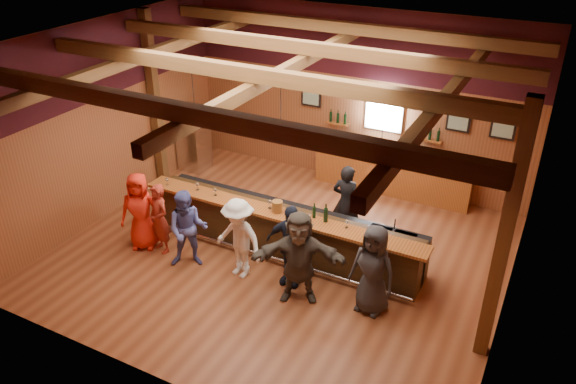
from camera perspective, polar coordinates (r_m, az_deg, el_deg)
name	(u,v)px	position (r m, az deg, el deg)	size (l,w,h in m)	color
room	(282,111)	(10.69, -0.60, 8.26)	(9.04, 9.00, 4.52)	brown
bar_counter	(285,229)	(11.95, -0.26, -3.82)	(6.30, 1.07, 1.11)	black
back_bar_cabinet	(391,176)	(14.51, 10.47, 1.64)	(4.00, 0.52, 0.95)	brown
window	(384,112)	(14.19, 9.76, 8.03)	(0.95, 0.09, 0.95)	silver
framed_pictures	(419,116)	(13.95, 13.16, 7.55)	(5.35, 0.05, 0.45)	black
wine_shelves	(382,129)	(14.29, 9.54, 6.34)	(3.00, 0.18, 0.30)	brown
pendant_lights	(281,137)	(10.83, -0.73, 5.66)	(4.24, 0.24, 1.37)	black
stainless_fridge	(193,138)	(15.61, -9.59, 5.41)	(0.70, 0.70, 1.80)	silver
customer_orange	(140,211)	(12.32, -14.76, -1.90)	(0.85, 0.55, 1.74)	red
customer_redvest	(160,219)	(12.12, -12.92, -2.67)	(0.57, 0.38, 1.57)	#A02C1D
customer_denim	(188,229)	(11.52, -10.13, -3.76)	(0.82, 0.64, 1.70)	#555EAA
customer_white	(239,239)	(11.07, -5.03, -4.74)	(1.11, 0.64, 1.72)	white
customer_navy	(291,245)	(10.83, 0.26, -5.43)	(1.02, 0.42, 1.74)	black
customer_brown	(299,257)	(10.38, 1.11, -6.62)	(1.74, 0.55, 1.88)	#4C463D
customer_dark	(373,270)	(10.26, 8.63, -7.82)	(0.87, 0.57, 1.78)	#2B2B2E
bartender	(346,203)	(12.26, 5.93, -1.10)	(0.65, 0.43, 1.78)	black
ice_bucket	(277,206)	(11.38, -1.09, -1.47)	(0.22, 0.22, 0.24)	olive
bottle_a	(314,212)	(11.18, 2.67, -2.05)	(0.07, 0.07, 0.32)	black
bottle_b	(326,215)	(11.05, 3.85, -2.33)	(0.09, 0.09, 0.39)	black
glass_a	(167,180)	(12.68, -12.21, 1.21)	(0.08, 0.08, 0.18)	silver
glass_b	(197,185)	(12.35, -9.20, 0.74)	(0.08, 0.08, 0.18)	silver
glass_c	(215,190)	(12.08, -7.43, 0.19)	(0.08, 0.08, 0.17)	silver
glass_d	(243,200)	(11.63, -4.58, -0.85)	(0.08, 0.08, 0.17)	silver
glass_e	(270,202)	(11.49, -1.86, -1.05)	(0.09, 0.09, 0.20)	silver
glass_f	(310,217)	(10.99, 2.21, -2.52)	(0.09, 0.09, 0.20)	silver
glass_g	(347,222)	(10.89, 6.01, -3.06)	(0.08, 0.08, 0.18)	silver
glass_h	(369,233)	(10.64, 8.23, -4.14)	(0.07, 0.07, 0.16)	silver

